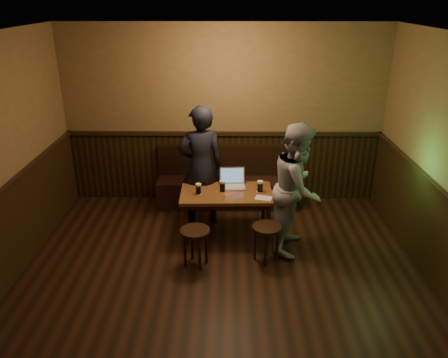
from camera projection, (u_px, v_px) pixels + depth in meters
name	position (u px, v px, depth m)	size (l,w,h in m)	color
room	(220.00, 208.00, 4.34)	(5.04, 6.04, 2.84)	black
bench	(227.00, 186.00, 7.02)	(2.20, 0.50, 0.95)	black
pub_table	(226.00, 198.00, 6.00)	(1.27, 0.74, 0.67)	brown
stool_left	(195.00, 237.00, 5.39)	(0.49, 0.49, 0.50)	black
stool_right	(267.00, 233.00, 5.48)	(0.41, 0.41, 0.49)	black
pint_left	(198.00, 189.00, 5.88)	(0.10, 0.10, 0.15)	#B42316
pint_mid	(222.00, 186.00, 5.94)	(0.10, 0.10, 0.16)	#B42316
pint_right	(260.00, 186.00, 5.94)	(0.10, 0.10, 0.16)	#B42316
laptop	(232.00, 182.00, 6.12)	(0.37, 0.31, 0.25)	silver
menu	(263.00, 198.00, 5.78)	(0.22, 0.15, 0.00)	silver
person_suit	(201.00, 167.00, 6.22)	(0.65, 0.43, 1.79)	black
person_grey	(298.00, 188.00, 5.61)	(0.84, 0.65, 1.72)	#949499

